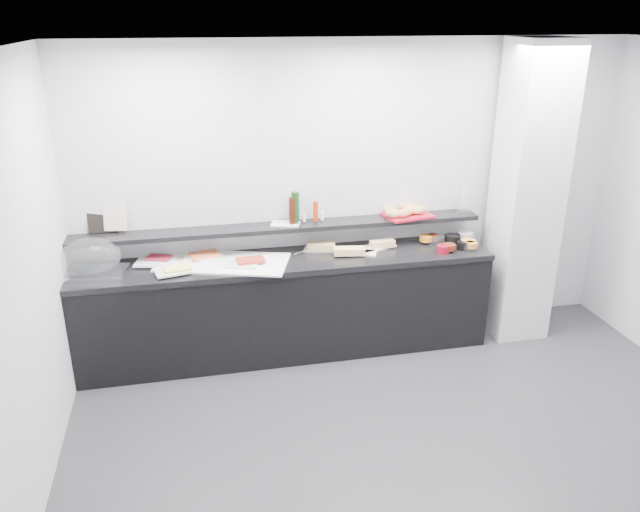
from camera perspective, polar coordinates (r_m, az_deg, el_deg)
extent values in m
plane|color=#2D2D30|center=(4.59, 9.83, -17.93)|extent=(5.00, 5.00, 0.00)
cube|color=#B7B8BE|center=(5.67, 3.29, 5.63)|extent=(5.00, 0.02, 2.70)
plane|color=white|center=(3.58, 12.66, 17.92)|extent=(5.00, 5.00, 0.00)
cube|color=silver|center=(5.94, 18.38, 5.29)|extent=(0.50, 0.50, 2.70)
cube|color=black|center=(5.59, -3.06, -4.78)|extent=(3.60, 0.60, 0.85)
cube|color=black|center=(5.40, -3.15, -0.49)|extent=(3.62, 0.62, 0.05)
cube|color=black|center=(5.48, -3.50, 2.65)|extent=(3.60, 0.25, 0.04)
cube|color=silver|center=(5.36, -19.69, -1.45)|extent=(0.51, 0.38, 0.04)
ellipsoid|color=white|center=(5.39, -20.32, -0.19)|extent=(0.57, 0.45, 0.34)
cube|color=white|center=(5.35, -8.85, -0.58)|extent=(1.19, 0.82, 0.01)
cube|color=white|center=(5.43, -14.86, -0.56)|extent=(0.36, 0.28, 0.01)
cube|color=maroon|center=(5.47, -14.50, -0.15)|extent=(0.23, 0.19, 0.02)
cube|color=white|center=(5.46, -10.58, -0.06)|extent=(0.35, 0.29, 0.01)
cube|color=orange|center=(5.46, -10.54, 0.13)|extent=(0.28, 0.21, 0.02)
cube|color=silver|center=(5.20, -13.32, -1.39)|extent=(0.31, 0.24, 0.01)
cube|color=#F9E361|center=(5.20, -12.91, -1.13)|extent=(0.23, 0.17, 0.02)
cube|color=silver|center=(5.24, -7.21, -0.78)|extent=(0.31, 0.25, 0.01)
cube|color=maroon|center=(5.28, -6.36, -0.38)|extent=(0.24, 0.16, 0.02)
cube|color=silver|center=(5.58, 0.12, 0.61)|extent=(0.33, 0.21, 0.01)
cube|color=tan|center=(5.54, 0.11, 0.89)|extent=(0.26, 0.16, 0.06)
cylinder|color=silver|center=(5.49, -1.74, 0.38)|extent=(0.14, 0.09, 0.01)
cube|color=white|center=(5.52, 3.47, 0.33)|extent=(0.36, 0.25, 0.01)
cube|color=#E4BB77|center=(5.44, 2.68, 0.46)|extent=(0.28, 0.14, 0.06)
cylinder|color=#A8ACAF|center=(5.44, 3.19, 0.15)|extent=(0.15, 0.07, 0.01)
cube|color=white|center=(5.65, 5.04, 0.80)|extent=(0.41, 0.29, 0.01)
cube|color=#E5B978|center=(5.64, 5.72, 1.13)|extent=(0.23, 0.10, 0.06)
cylinder|color=silver|center=(5.64, 6.24, 0.85)|extent=(0.16, 0.01, 0.01)
cylinder|color=white|center=(5.83, 10.59, 1.47)|extent=(0.16, 0.16, 0.07)
cylinder|color=orange|center=(5.82, 9.65, 1.61)|extent=(0.13, 0.13, 0.05)
cylinder|color=black|center=(5.89, 12.02, 1.56)|extent=(0.18, 0.18, 0.07)
cylinder|color=#58200C|center=(5.86, 10.30, 1.71)|extent=(0.13, 0.13, 0.05)
cylinder|color=white|center=(5.95, 13.11, 1.68)|extent=(0.19, 0.19, 0.07)
cylinder|color=white|center=(5.99, 13.11, 1.94)|extent=(0.17, 0.17, 0.05)
cylinder|color=maroon|center=(5.61, 11.18, 0.62)|extent=(0.13, 0.13, 0.07)
cylinder|color=#5A1D0C|center=(5.64, 11.72, 0.83)|extent=(0.13, 0.13, 0.05)
cylinder|color=silver|center=(5.74, 13.57, 0.89)|extent=(0.19, 0.19, 0.07)
cylinder|color=orange|center=(5.79, 13.41, 1.20)|extent=(0.15, 0.15, 0.05)
cylinder|color=black|center=(5.74, 12.97, 0.95)|extent=(0.13, 0.13, 0.07)
cylinder|color=orange|center=(5.73, 13.67, 0.98)|extent=(0.11, 0.11, 0.05)
cube|color=black|center=(5.55, -19.30, 3.34)|extent=(0.24, 0.08, 0.26)
cube|color=#D0A395|center=(5.51, -18.23, 3.33)|extent=(0.20, 0.08, 0.22)
cube|color=white|center=(5.48, -3.17, 2.96)|extent=(0.28, 0.22, 0.01)
cylinder|color=#103C1C|center=(5.51, -2.16, 4.54)|extent=(0.06, 0.06, 0.26)
cylinder|color=black|center=(5.43, -2.57, 4.17)|extent=(0.06, 0.06, 0.24)
cylinder|color=#0E3310|center=(5.44, -2.31, 4.43)|extent=(0.08, 0.08, 0.28)
cylinder|color=#AF290C|center=(5.50, -0.40, 4.11)|extent=(0.04, 0.04, 0.18)
cylinder|color=white|center=(5.51, -1.45, 3.52)|extent=(0.03, 0.03, 0.07)
cylinder|color=white|center=(5.55, 0.19, 3.66)|extent=(0.04, 0.04, 0.07)
cube|color=#A81224|center=(5.75, 8.00, 3.70)|extent=(0.47, 0.37, 0.02)
ellipsoid|color=tan|center=(5.74, 6.35, 4.28)|extent=(0.14, 0.12, 0.08)
ellipsoid|color=#B78C46|center=(5.79, 8.33, 4.35)|extent=(0.15, 0.10, 0.08)
ellipsoid|color=#B18443|center=(5.84, 8.02, 4.50)|extent=(0.17, 0.11, 0.08)
ellipsoid|color=tan|center=(5.62, 6.68, 3.90)|extent=(0.17, 0.14, 0.08)
ellipsoid|color=#C18049|center=(5.64, 7.66, 3.92)|extent=(0.15, 0.13, 0.08)
ellipsoid|color=tan|center=(5.71, 8.14, 4.10)|extent=(0.14, 0.11, 0.08)
ellipsoid|color=tan|center=(5.75, 8.98, 4.20)|extent=(0.18, 0.14, 0.08)
cylinder|color=white|center=(5.91, 13.11, 5.25)|extent=(0.11, 0.11, 0.30)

